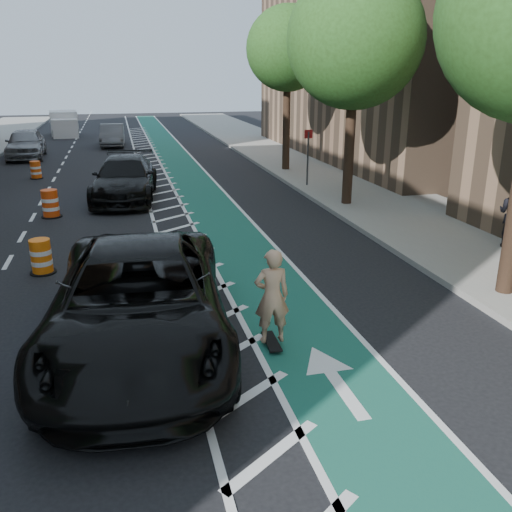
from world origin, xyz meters
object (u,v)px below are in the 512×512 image
object	(u,v)px
skateboarder	(272,296)
suv_far	(125,178)
barrel_a	(41,257)
suv_near	(139,301)

from	to	relation	value
skateboarder	suv_far	bearing A→B (deg)	-78.10
skateboarder	barrel_a	bearing A→B (deg)	-46.32
suv_far	skateboarder	bearing A→B (deg)	-73.07
barrel_a	suv_near	bearing A→B (deg)	-64.08
skateboarder	barrel_a	distance (m)	6.78
suv_far	barrel_a	xyz separation A→B (m)	(-2.20, -8.05, -0.40)
suv_near	barrel_a	bearing A→B (deg)	120.94
skateboarder	barrel_a	xyz separation A→B (m)	(-4.50, 5.04, -0.57)
suv_near	barrel_a	distance (m)	5.06
suv_near	suv_far	size ratio (longest dim) A/B	1.18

